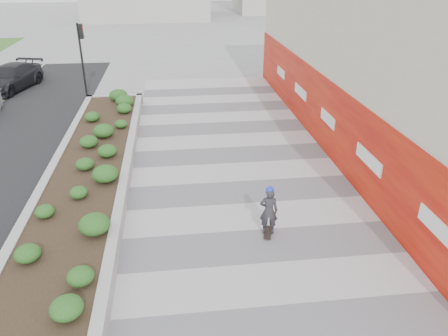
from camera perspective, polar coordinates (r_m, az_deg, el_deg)
The scene contains 8 objects.
ground at distance 11.37m, azimuth 6.85°, elevation -15.31°, with size 160.00×160.00×0.00m, color gray.
walkway at distance 13.71m, azimuth 3.97°, elevation -7.13°, with size 8.00×36.00×0.01m, color #A8A8AD.
building at distance 19.90m, azimuth 21.70°, elevation 14.05°, with size 6.04×24.08×8.00m.
planter at distance 17.11m, azimuth -17.01°, elevation 0.37°, with size 3.00×18.00×0.90m.
traffic_signal_near at distance 26.65m, azimuth -18.06°, elevation 14.49°, with size 0.33×0.28×4.20m.
manhole_cover at distance 13.80m, azimuth 6.03°, elevation -6.98°, with size 0.44×0.44×0.01m, color #595654.
skateboarder at distance 12.78m, azimuth 5.86°, elevation -5.57°, with size 0.59×0.75×1.61m.
car_dark at distance 30.50m, azimuth -26.12°, elevation 10.56°, with size 2.09×5.15×1.49m, color black.
Camera 1 is at (-2.33, -8.27, 7.45)m, focal length 35.00 mm.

